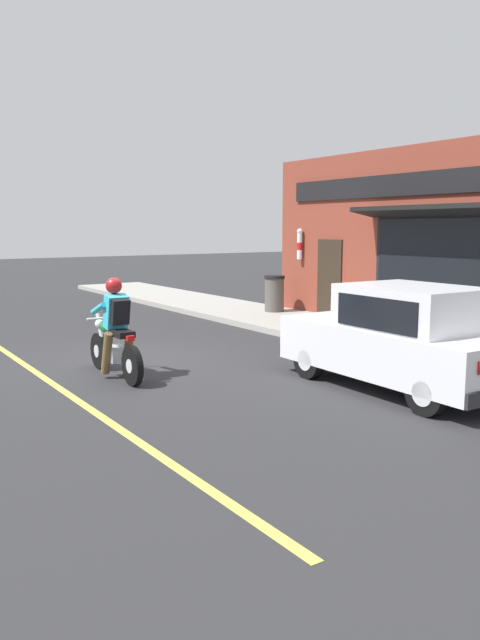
{
  "coord_description": "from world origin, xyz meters",
  "views": [
    {
      "loc": [
        -4.59,
        -10.08,
        2.41
      ],
      "look_at": [
        0.83,
        -1.93,
        0.95
      ],
      "focal_mm": 35.0,
      "sensor_mm": 36.0,
      "label": 1
    }
  ],
  "objects_px": {
    "car_hatchback": "(401,339)",
    "trash_bin": "(274,293)",
    "fire_hydrant": "(444,324)",
    "traffic_cone": "(337,310)",
    "motorcycle_with_rider": "(115,336)"
  },
  "relations": [
    {
      "from": "fire_hydrant",
      "to": "trash_bin",
      "type": "distance_m",
      "value": 5.88
    },
    {
      "from": "motorcycle_with_rider",
      "to": "trash_bin",
      "type": "relative_size",
      "value": 2.06
    },
    {
      "from": "fire_hydrant",
      "to": "trash_bin",
      "type": "relative_size",
      "value": 0.9
    },
    {
      "from": "fire_hydrant",
      "to": "traffic_cone",
      "type": "distance_m",
      "value": 3.53
    },
    {
      "from": "car_hatchback",
      "to": "trash_bin",
      "type": "height_order",
      "value": "car_hatchback"
    },
    {
      "from": "trash_bin",
      "to": "fire_hydrant",
      "type": "bearing_deg",
      "value": -93.1
    },
    {
      "from": "car_hatchback",
      "to": "traffic_cone",
      "type": "xyz_separation_m",
      "value": [
        3.18,
        4.87,
        -0.33
      ]
    },
    {
      "from": "motorcycle_with_rider",
      "to": "car_hatchback",
      "type": "xyz_separation_m",
      "value": [
        3.25,
        -3.08,
        0.09
      ]
    },
    {
      "from": "motorcycle_with_rider",
      "to": "fire_hydrant",
      "type": "relative_size",
      "value": 2.3
    },
    {
      "from": "fire_hydrant",
      "to": "traffic_cone",
      "type": "xyz_separation_m",
      "value": [
        0.44,
        3.5,
        -0.14
      ]
    },
    {
      "from": "motorcycle_with_rider",
      "to": "traffic_cone",
      "type": "bearing_deg",
      "value": 15.55
    },
    {
      "from": "fire_hydrant",
      "to": "motorcycle_with_rider",
      "type": "bearing_deg",
      "value": 164.06
    },
    {
      "from": "car_hatchback",
      "to": "fire_hydrant",
      "type": "height_order",
      "value": "car_hatchback"
    },
    {
      "from": "car_hatchback",
      "to": "fire_hydrant",
      "type": "bearing_deg",
      "value": 26.64
    },
    {
      "from": "car_hatchback",
      "to": "trash_bin",
      "type": "bearing_deg",
      "value": 67.13
    }
  ]
}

